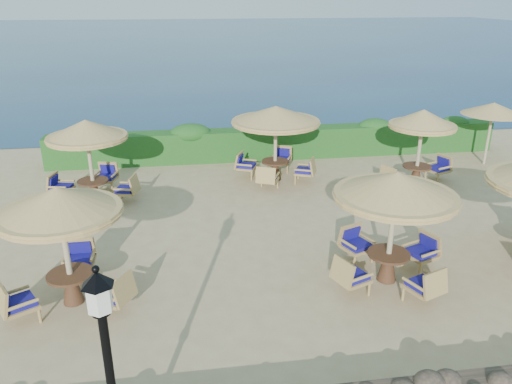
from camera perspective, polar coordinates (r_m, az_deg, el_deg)
name	(u,v)px	position (r m, az deg, el deg)	size (l,w,h in m)	color
ground	(328,236)	(13.85, 8.20, -5.03)	(120.00, 120.00, 0.00)	tan
sea	(203,37)	(82.14, -6.09, 17.25)	(160.00, 160.00, 0.00)	#0B2448
hedge	(279,143)	(20.17, 2.60, 5.62)	(18.00, 0.90, 1.20)	#174717
extra_parasol	(493,109)	(20.96, 25.49, 8.58)	(2.30, 2.30, 2.41)	tan
cafe_set_0	(62,225)	(10.83, -21.28, -3.54)	(2.77, 2.66, 2.65)	tan
cafe_set_1	(394,209)	(11.32, 15.48, -1.86)	(2.86, 2.86, 2.65)	tan
cafe_set_3	(89,149)	(16.25, -18.58, 4.64)	(2.89, 2.89, 2.65)	tan
cafe_set_4	(276,128)	(17.30, 2.26, 7.32)	(3.07, 3.07, 2.65)	tan
cafe_set_5	(421,133)	(17.65, 18.37, 6.47)	(2.87, 2.24, 2.65)	tan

